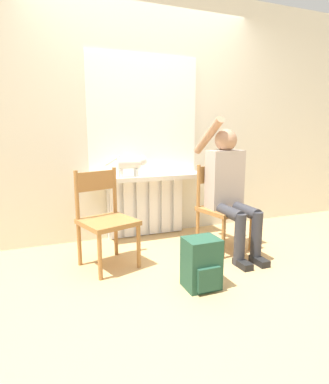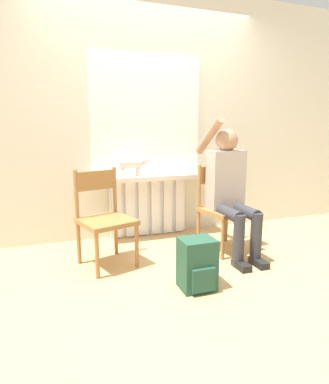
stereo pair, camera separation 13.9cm
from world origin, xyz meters
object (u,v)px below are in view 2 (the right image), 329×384
(person, at_px, (230,186))
(cat, at_px, (133,163))
(chair_left, at_px, (104,217))
(chair_right, at_px, (223,207))
(backpack, at_px, (197,264))

(person, relative_size, cat, 2.93)
(chair_left, relative_size, person, 0.64)
(chair_left, xyz_separation_m, cat, (0.40, 0.54, 0.42))
(chair_right, relative_size, backpack, 2.17)
(chair_right, xyz_separation_m, cat, (-0.79, 0.54, 0.42))
(chair_left, height_order, chair_right, same)
(chair_left, distance_m, person, 1.22)
(person, relative_size, backpack, 3.37)
(chair_left, distance_m, backpack, 0.94)
(person, distance_m, backpack, 0.97)
(chair_right, xyz_separation_m, backpack, (-0.60, -0.70, -0.24))
(chair_right, distance_m, cat, 1.04)
(chair_left, distance_m, cat, 0.79)
(chair_left, bearing_deg, cat, 35.91)
(chair_right, height_order, person, person)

